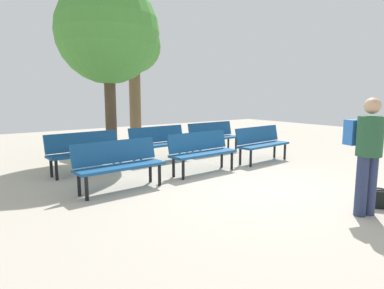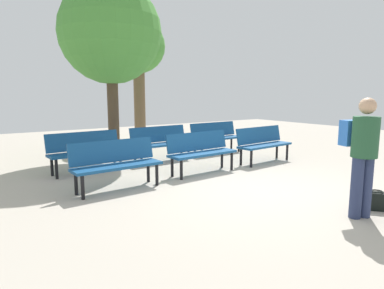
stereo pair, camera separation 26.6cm
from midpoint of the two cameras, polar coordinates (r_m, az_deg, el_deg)
ground_plane at (r=6.20m, az=10.19°, el=-7.39°), size 24.00×24.00×0.00m
bench_r0_c0 at (r=6.08m, az=-13.59°, el=-2.92°), size 1.63×0.57×0.87m
bench_r0_c1 at (r=7.21m, az=0.60°, el=-0.88°), size 1.63×0.59×0.87m
bench_r0_c2 at (r=8.54m, az=10.87°, el=0.47°), size 1.64×0.62×0.87m
bench_r1_c0 at (r=7.58m, az=-18.71°, el=-0.87°), size 1.63×0.59×0.87m
bench_r1_c1 at (r=8.50m, az=-6.43°, el=0.53°), size 1.63×0.58×0.87m
bench_r1_c2 at (r=9.66m, az=2.87°, el=1.55°), size 1.62×0.56×0.87m
tree_0 at (r=11.89m, az=-10.56°, el=15.64°), size 1.82×1.82×4.20m
tree_1 at (r=9.31m, az=-14.99°, el=17.91°), size 2.64×2.64×4.59m
visitor_with_backpack at (r=5.16m, az=26.36°, el=-0.76°), size 0.45×0.59×1.65m
handbag at (r=5.76m, az=28.13°, el=-8.16°), size 0.34×0.36×0.29m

